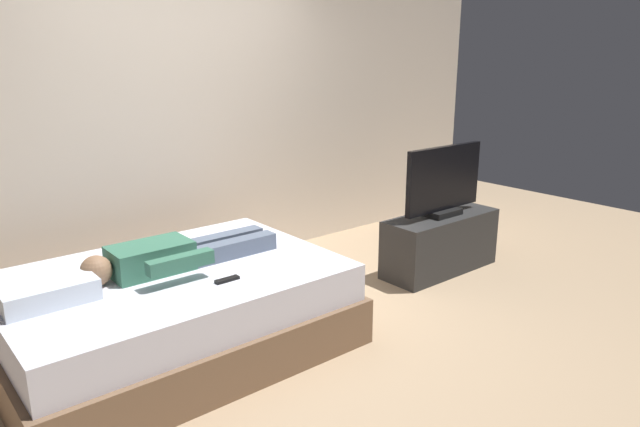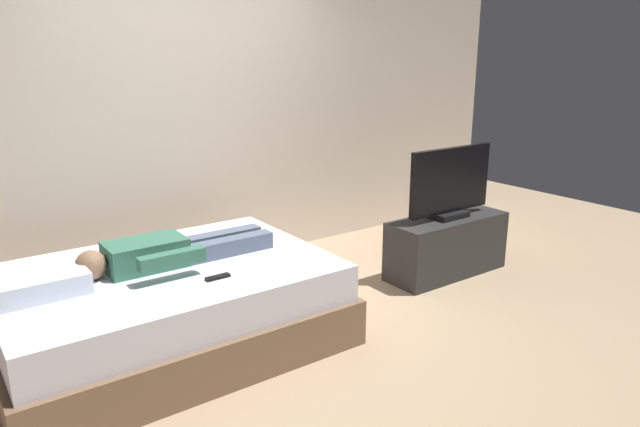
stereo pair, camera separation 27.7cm
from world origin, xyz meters
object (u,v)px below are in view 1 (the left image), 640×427
bed (174,311)px  person (172,256)px  remote (227,280)px  pillow (46,291)px  tv_stand (440,243)px  tv (444,182)px

bed → person: 0.36m
bed → remote: (0.18, -0.37, 0.29)m
bed → person: person is taller
bed → pillow: bearing=180.0°
person → tv_stand: person is taller
remote → tv: 2.24m
pillow → bed: bearing=0.0°
bed → remote: size_ratio=13.81×
tv → person: bearing=174.9°
person → remote: bearing=-69.5°
remote → person: bearing=110.5°
tv_stand → tv: 0.53m
pillow → tv: tv is taller
pillow → remote: pillow is taller
person → tv: bearing=-5.1°
bed → tv_stand: (2.40, -0.18, -0.01)m
person → tv_stand: bearing=-5.1°
pillow → tv: size_ratio=0.55×
bed → tv_stand: bearing=-4.3°
tv_stand → remote: bearing=-175.0°
bed → pillow: (-0.72, 0.00, 0.34)m
tv_stand → tv: tv is taller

